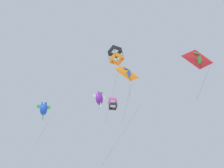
# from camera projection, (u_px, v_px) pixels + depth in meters

# --- Properties ---
(kite_box_highest) EXTENTS (3.50, 4.27, 8.09)m
(kite_box_highest) POSITION_uv_depth(u_px,v_px,m) (113.00, 104.00, 39.96)
(kite_box_highest) COLOR #DB2D93
(kite_box_near_left) EXTENTS (2.86, 2.33, 10.26)m
(kite_box_near_left) POSITION_uv_depth(u_px,v_px,m) (116.00, 55.00, 44.77)
(kite_box_near_left) COLOR black
(kite_fish_upper_right) EXTENTS (1.49, 1.75, 2.65)m
(kite_fish_upper_right) POSITION_uv_depth(u_px,v_px,m) (99.00, 98.00, 48.18)
(kite_fish_upper_right) COLOR purple
(kite_delta_low_drifter) EXTENTS (2.53, 3.12, 8.19)m
(kite_delta_low_drifter) POSITION_uv_depth(u_px,v_px,m) (128.00, 73.00, 47.72)
(kite_delta_low_drifter) COLOR orange
(kite_delta_mid_left) EXTENTS (1.49, 2.61, 5.33)m
(kite_delta_mid_left) POSITION_uv_depth(u_px,v_px,m) (198.00, 59.00, 34.31)
(kite_delta_mid_left) COLOR red
(kite_fish_far_centre) EXTENTS (1.88, 1.87, 6.40)m
(kite_fish_far_centre) POSITION_uv_depth(u_px,v_px,m) (44.00, 109.00, 47.62)
(kite_fish_far_centre) COLOR blue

